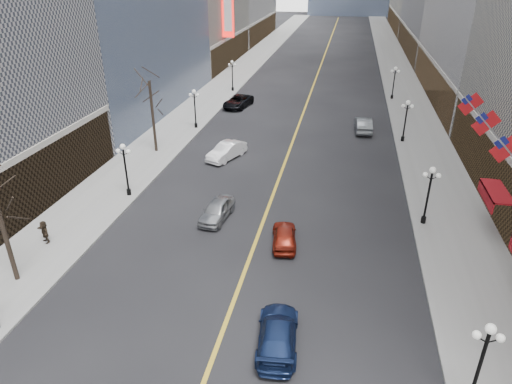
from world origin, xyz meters
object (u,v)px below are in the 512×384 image
at_px(streetlamp_east_1, 429,190).
at_px(car_sb_near, 278,334).
at_px(car_nb_near, 217,210).
at_px(car_nb_mid, 227,151).
at_px(streetlamp_west_3, 232,72).
at_px(streetlamp_west_1, 125,164).
at_px(car_sb_far, 363,125).
at_px(streetlamp_east_0, 482,357).
at_px(streetlamp_west_2, 195,105).
at_px(streetlamp_east_2, 406,117).
at_px(streetlamp_east_3, 394,79).
at_px(car_sb_mid, 284,236).
at_px(car_nb_far, 238,101).

height_order(streetlamp_east_1, car_sb_near, streetlamp_east_1).
bearing_deg(car_nb_near, car_nb_mid, 107.34).
bearing_deg(streetlamp_west_3, streetlamp_west_1, -90.00).
xyz_separation_m(streetlamp_west_1, car_sb_far, (19.39, 20.85, -2.08)).
relative_size(streetlamp_east_0, streetlamp_west_1, 1.00).
xyz_separation_m(streetlamp_east_0, streetlamp_west_2, (-23.60, 34.00, 0.00)).
bearing_deg(car_nb_near, car_sb_far, 70.44).
bearing_deg(car_sb_far, streetlamp_west_1, 43.82).
bearing_deg(car_sb_far, car_sb_near, 79.25).
bearing_deg(car_sb_near, streetlamp_west_2, -70.80).
height_order(streetlamp_east_2, car_nb_near, streetlamp_east_2).
distance_m(streetlamp_east_3, car_nb_near, 41.21).
height_order(streetlamp_east_3, car_nb_mid, streetlamp_east_3).
xyz_separation_m(streetlamp_east_1, streetlamp_west_2, (-23.60, 18.00, 0.00)).
bearing_deg(streetlamp_east_3, car_sb_far, -105.51).
height_order(streetlamp_east_2, car_sb_far, streetlamp_east_2).
relative_size(car_nb_mid, car_sb_far, 0.98).
relative_size(streetlamp_west_3, car_nb_mid, 0.93).
relative_size(car_sb_mid, car_sb_far, 0.81).
relative_size(streetlamp_west_3, car_sb_near, 0.91).
bearing_deg(streetlamp_east_3, streetlamp_west_3, 180.00).
bearing_deg(car_nb_near, streetlamp_east_3, 74.35).
relative_size(car_nb_mid, car_sb_mid, 1.21).
distance_m(streetlamp_west_3, car_nb_near, 39.12).
height_order(car_nb_near, car_nb_far, car_nb_far).
xyz_separation_m(streetlamp_east_0, car_nb_near, (-15.34, 13.82, -2.16)).
xyz_separation_m(streetlamp_east_3, streetlamp_west_3, (-23.60, 0.00, 0.00)).
distance_m(streetlamp_east_0, streetlamp_east_2, 34.00).
distance_m(car_nb_mid, car_nb_far, 18.45).
distance_m(streetlamp_east_2, car_nb_far, 23.11).
relative_size(car_nb_mid, car_nb_far, 0.85).
distance_m(streetlamp_east_2, car_nb_mid, 19.64).
bearing_deg(car_sb_mid, car_nb_near, -33.33).
bearing_deg(streetlamp_east_3, streetlamp_east_1, -90.00).
distance_m(streetlamp_west_2, car_nb_far, 10.46).
bearing_deg(car_sb_far, streetlamp_west_2, 5.10).
height_order(car_nb_near, car_nb_mid, car_nb_mid).
relative_size(streetlamp_west_3, car_sb_far, 0.90).
bearing_deg(car_nb_far, car_sb_near, -63.85).
bearing_deg(car_sb_near, car_sb_mid, -89.50).
distance_m(streetlamp_east_1, streetlamp_west_2, 29.68).
bearing_deg(car_sb_near, streetlamp_west_3, -79.11).
bearing_deg(streetlamp_west_2, streetlamp_west_1, -90.00).
relative_size(streetlamp_east_0, streetlamp_west_3, 1.00).
xyz_separation_m(streetlamp_west_3, car_sb_mid, (13.80, -40.72, -2.21)).
distance_m(streetlamp_east_0, streetlamp_west_2, 41.39).
distance_m(streetlamp_west_1, car_sb_near, 20.53).
relative_size(streetlamp_east_2, car_nb_mid, 0.93).
bearing_deg(car_sb_mid, streetlamp_west_2, -67.42).
distance_m(streetlamp_east_0, car_nb_mid, 31.24).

